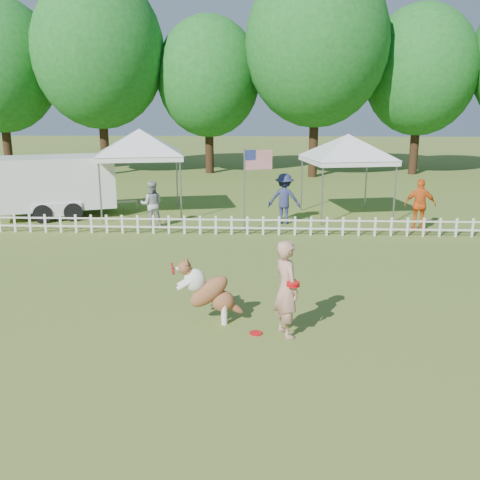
{
  "coord_description": "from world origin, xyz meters",
  "views": [
    {
      "loc": [
        0.27,
        -9.45,
        4.03
      ],
      "look_at": [
        -0.25,
        2.0,
        1.1
      ],
      "focal_mm": 40.0,
      "sensor_mm": 36.0,
      "label": 1
    }
  ],
  "objects": [
    {
      "name": "ground",
      "position": [
        0.0,
        0.0,
        0.0
      ],
      "size": [
        120.0,
        120.0,
        0.0
      ],
      "primitive_type": "plane",
      "color": "#4A6B21",
      "rests_on": "ground"
    },
    {
      "name": "picket_fence",
      "position": [
        0.0,
        7.0,
        0.3
      ],
      "size": [
        22.0,
        0.08,
        0.6
      ],
      "primitive_type": null,
      "color": "silver",
      "rests_on": "ground"
    },
    {
      "name": "handler",
      "position": [
        0.68,
        -0.55,
        0.88
      ],
      "size": [
        0.64,
        0.75,
        1.75
      ],
      "primitive_type": "imported",
      "rotation": [
        0.0,
        0.0,
        1.99
      ],
      "color": "tan",
      "rests_on": "ground"
    },
    {
      "name": "dog",
      "position": [
        -0.72,
        -0.05,
        0.62
      ],
      "size": [
        1.24,
        0.53,
        1.24
      ],
      "primitive_type": null,
      "rotation": [
        0.0,
        0.0,
        0.11
      ],
      "color": "brown",
      "rests_on": "ground"
    },
    {
      "name": "frisbee_on_turf",
      "position": [
        0.15,
        -0.52,
        0.01
      ],
      "size": [
        0.27,
        0.27,
        0.02
      ],
      "primitive_type": "cylinder",
      "rotation": [
        0.0,
        0.0,
        -0.15
      ],
      "color": "red",
      "rests_on": "ground"
    },
    {
      "name": "canopy_tent_left",
      "position": [
        -4.28,
        10.07,
        1.54
      ],
      "size": [
        3.54,
        3.54,
        3.09
      ],
      "primitive_type": null,
      "rotation": [
        0.0,
        0.0,
        0.21
      ],
      "color": "white",
      "rests_on": "ground"
    },
    {
      "name": "canopy_tent_right",
      "position": [
        3.24,
        10.02,
        1.46
      ],
      "size": [
        3.34,
        3.34,
        2.92
      ],
      "primitive_type": null,
      "rotation": [
        0.0,
        0.0,
        0.2
      ],
      "color": "white",
      "rests_on": "ground"
    },
    {
      "name": "cargo_trailer",
      "position": [
        -7.32,
        9.53,
        1.12
      ],
      "size": [
        5.56,
        3.97,
        2.24
      ],
      "primitive_type": null,
      "rotation": [
        0.0,
        0.0,
        0.38
      ],
      "color": "white",
      "rests_on": "ground"
    },
    {
      "name": "flag_pole",
      "position": [
        -0.36,
        7.41,
        1.34
      ],
      "size": [
        0.98,
        0.52,
        2.68
      ],
      "primitive_type": null,
      "rotation": [
        0.0,
        0.0,
        0.42
      ],
      "color": "gray",
      "rests_on": "ground"
    },
    {
      "name": "spectator_a",
      "position": [
        -3.48,
        7.97,
        0.77
      ],
      "size": [
        0.84,
        0.7,
        1.55
      ],
      "primitive_type": "imported",
      "rotation": [
        0.0,
        0.0,
        3.31
      ],
      "color": "#A7A9AD",
      "rests_on": "ground"
    },
    {
      "name": "spectator_b",
      "position": [
        0.96,
        8.71,
        0.86
      ],
      "size": [
        1.18,
        0.76,
        1.73
      ],
      "primitive_type": "imported",
      "rotation": [
        0.0,
        0.0,
        3.03
      ],
      "color": "navy",
      "rests_on": "ground"
    },
    {
      "name": "spectator_c",
      "position": [
        5.32,
        7.84,
        0.85
      ],
      "size": [
        1.05,
        0.57,
        1.7
      ],
      "primitive_type": "imported",
      "rotation": [
        0.0,
        0.0,
        2.98
      ],
      "color": "orange",
      "rests_on": "ground"
    },
    {
      "name": "tree_far_left",
      "position": [
        -15.0,
        22.0,
        5.5
      ],
      "size": [
        6.6,
        6.6,
        11.0
      ],
      "primitive_type": null,
      "color": "#19571C",
      "rests_on": "ground"
    },
    {
      "name": "tree_left",
      "position": [
        -9.0,
        21.5,
        6.0
      ],
      "size": [
        7.4,
        7.4,
        12.0
      ],
      "primitive_type": null,
      "color": "#19571C",
      "rests_on": "ground"
    },
    {
      "name": "tree_center_left",
      "position": [
        -3.0,
        22.5,
        4.9
      ],
      "size": [
        6.0,
        6.0,
        9.8
      ],
      "primitive_type": null,
      "color": "#19571C",
      "rests_on": "ground"
    },
    {
      "name": "tree_center_right",
      "position": [
        3.0,
        21.0,
        6.3
      ],
      "size": [
        7.6,
        7.6,
        12.6
      ],
      "primitive_type": null,
      "color": "#19571C",
      "rests_on": "ground"
    },
    {
      "name": "tree_right",
      "position": [
        9.0,
        22.5,
        5.2
      ],
      "size": [
        6.2,
        6.2,
        10.4
      ],
      "primitive_type": null,
      "color": "#19571C",
      "rests_on": "ground"
    }
  ]
}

